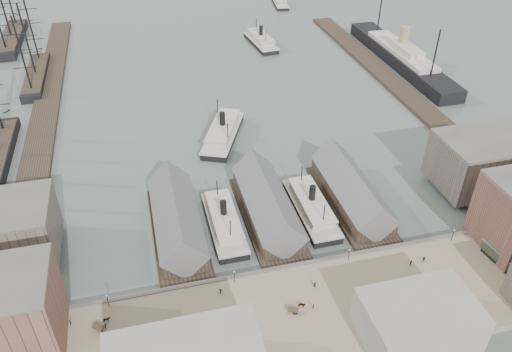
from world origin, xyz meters
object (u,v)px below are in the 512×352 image
object	(u,v)px
ferry_docked_west	(224,221)
tram	(500,256)
horse_cart_left	(105,322)
horse_cart_right	(391,298)
horse_cart_center	(299,307)
ocean_steamer	(401,56)

from	to	relation	value
ferry_docked_west	tram	bearing A→B (deg)	-26.71
ferry_docked_west	tram	distance (m)	72.97
horse_cart_left	horse_cart_right	distance (m)	66.28
ferry_docked_west	horse_cart_center	distance (m)	36.17
horse_cart_center	horse_cart_right	distance (m)	22.18
ocean_steamer	tram	xyz separation A→B (m)	(-39.83, -127.95, 0.12)
tram	horse_cart_right	bearing A→B (deg)	-179.41
horse_cart_left	tram	bearing A→B (deg)	-50.36
ocean_steamer	horse_cart_left	world-z (taller)	ocean_steamer
ferry_docked_west	horse_cart_right	world-z (taller)	ferry_docked_west
ocean_steamer	horse_cart_center	world-z (taller)	ocean_steamer
ocean_steamer	horse_cart_center	distance (m)	160.46
tram	horse_cart_right	distance (m)	32.95
ocean_steamer	ferry_docked_west	bearing A→B (deg)	-137.81
ferry_docked_west	tram	xyz separation A→B (m)	(65.17, -32.79, 1.58)
ferry_docked_west	horse_cart_center	world-z (taller)	ferry_docked_west
ferry_docked_west	horse_cart_left	xyz separation A→B (m)	(-32.97, -27.66, 0.41)
ocean_steamer	horse_cart_right	bearing A→B (deg)	-118.63
ferry_docked_west	tram	world-z (taller)	ferry_docked_west
ocean_steamer	horse_cart_left	distance (m)	184.72
tram	horse_cart_left	distance (m)	98.28
ocean_steamer	horse_cart_center	xyz separation A→B (m)	(-94.42, -129.74, -1.07)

